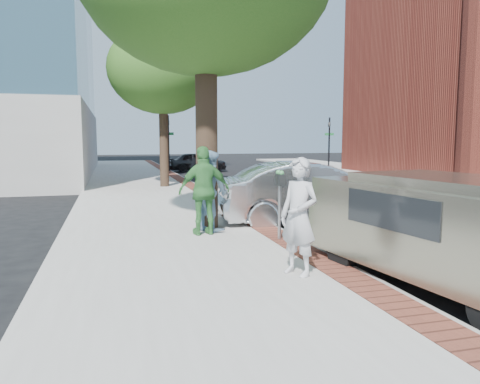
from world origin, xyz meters
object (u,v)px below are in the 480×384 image
object	(u,v)px
parking_meter	(280,190)
bg_car	(198,162)
person_gray	(299,217)
person_officer	(210,191)
person_green	(204,191)
van	(437,227)
sedan_silver	(312,194)

from	to	relation	value
parking_meter	bg_car	bearing A→B (deg)	83.97
person_gray	person_officer	bearing A→B (deg)	160.16
parking_meter	person_officer	distance (m)	1.84
bg_car	parking_meter	bearing A→B (deg)	177.15
parking_meter	person_gray	distance (m)	2.59
person_green	person_officer	bearing A→B (deg)	-120.49
person_gray	person_officer	size ratio (longest dim) A/B	0.99
person_officer	van	bearing A→B (deg)	-176.79
person_gray	sedan_silver	world-z (taller)	person_gray
bg_car	van	xyz separation A→B (m)	(-1.07, -26.04, 0.27)
person_officer	bg_car	size ratio (longest dim) A/B	0.47
person_green	bg_car	xyz separation A→B (m)	(3.83, 21.85, -0.45)
person_officer	person_green	size ratio (longest dim) A/B	0.95
person_gray	bg_car	bearing A→B (deg)	144.60
parking_meter	van	xyz separation A→B (m)	(1.34, -3.25, -0.26)
bg_car	person_green	bearing A→B (deg)	173.23
sedan_silver	van	size ratio (longest dim) A/B	1.04
person_green	sedan_silver	xyz separation A→B (m)	(3.14, 1.21, -0.30)
parking_meter	person_officer	bearing A→B (deg)	131.34
person_officer	bg_car	distance (m)	21.71
person_green	sedan_silver	bearing A→B (deg)	-163.39
parking_meter	sedan_silver	distance (m)	2.76
parking_meter	person_green	size ratio (longest dim) A/B	0.75
person_officer	van	xyz separation A→B (m)	(2.55, -4.63, -0.13)
person_green	parking_meter	bearing A→B (deg)	142.34
person_officer	person_green	bearing A→B (deg)	128.35
van	person_green	bearing A→B (deg)	115.61
sedan_silver	van	world-z (taller)	van
sedan_silver	person_gray	bearing A→B (deg)	157.30
sedan_silver	bg_car	size ratio (longest dim) A/B	1.27
person_gray	bg_car	size ratio (longest dim) A/B	0.46
person_green	van	world-z (taller)	person_green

